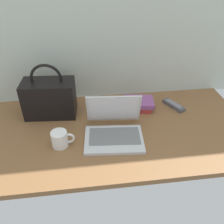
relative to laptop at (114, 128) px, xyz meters
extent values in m
cube|color=brown|center=(-0.01, 0.05, -0.06)|extent=(1.60, 0.76, 0.03)
cube|color=silver|center=(0.00, -0.05, -0.04)|extent=(0.33, 0.25, 0.02)
cube|color=slate|center=(0.00, -0.03, -0.03)|extent=(0.28, 0.16, 0.00)
cube|color=silver|center=(0.01, 0.09, 0.07)|extent=(0.30, 0.09, 0.19)
cube|color=white|center=(0.01, 0.09, 0.07)|extent=(0.27, 0.08, 0.17)
cylinder|color=white|center=(-0.29, -0.05, 0.00)|extent=(0.08, 0.08, 0.09)
torus|color=white|center=(-0.24, -0.05, 0.00)|extent=(0.06, 0.01, 0.06)
cylinder|color=brown|center=(-0.29, -0.05, 0.04)|extent=(0.07, 0.07, 0.00)
cube|color=#4C4C51|center=(0.42, 0.23, -0.03)|extent=(0.11, 0.16, 0.02)
cube|color=slate|center=(0.42, 0.23, -0.02)|extent=(0.08, 0.12, 0.00)
cube|color=black|center=(-0.36, 0.25, 0.06)|extent=(0.31, 0.18, 0.22)
torus|color=black|center=(-0.36, 0.25, 0.19)|extent=(0.18, 0.03, 0.18)
cube|color=#B23333|center=(0.19, 0.24, -0.03)|extent=(0.18, 0.15, 0.03)
cube|color=#8C4C8C|center=(0.19, 0.24, 0.00)|extent=(0.21, 0.16, 0.03)
camera|label=1|loc=(-0.14, -1.00, 0.82)|focal=38.47mm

